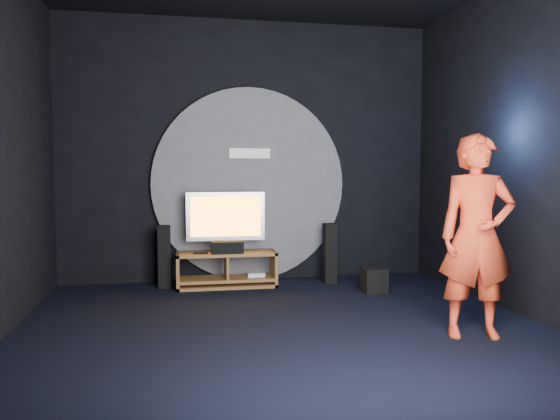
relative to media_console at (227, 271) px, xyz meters
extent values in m
plane|color=black|center=(0.34, -2.05, -0.20)|extent=(5.00, 5.00, 0.00)
cube|color=black|center=(0.34, 0.45, 1.55)|extent=(5.00, 0.04, 3.50)
cube|color=black|center=(0.34, -4.55, 1.55)|extent=(5.00, 0.04, 3.50)
cube|color=black|center=(2.84, -2.05, 1.55)|extent=(0.04, 5.00, 3.50)
cylinder|color=#515156|center=(0.34, 0.39, 1.10)|extent=(2.60, 0.08, 2.60)
cube|color=white|center=(0.34, 0.34, 1.52)|extent=(0.55, 0.03, 0.13)
cube|color=#99652F|center=(-0.01, 0.00, 0.23)|extent=(1.27, 0.45, 0.04)
cube|color=#99652F|center=(-0.01, 0.00, -0.10)|extent=(1.23, 0.42, 0.04)
cube|color=#99652F|center=(-0.62, 0.00, 0.03)|extent=(0.04, 0.45, 0.45)
cube|color=#99652F|center=(0.61, 0.00, 0.03)|extent=(0.04, 0.45, 0.45)
cube|color=#99652F|center=(-0.01, 0.00, 0.07)|extent=(0.03, 0.40, 0.29)
cube|color=#99652F|center=(-0.01, 0.00, -0.18)|extent=(1.27, 0.45, 0.04)
cube|color=white|center=(0.37, 0.00, -0.05)|extent=(0.22, 0.16, 0.05)
cube|color=#ABAAB1|center=(-0.01, 0.07, 0.27)|extent=(0.36, 0.22, 0.04)
cylinder|color=#ABAAB1|center=(-0.01, 0.07, 0.34)|extent=(0.07, 0.07, 0.10)
cube|color=#ABAAB1|center=(-0.01, 0.07, 0.71)|extent=(1.01, 0.06, 0.62)
cube|color=orange|center=(-0.01, 0.04, 0.71)|extent=(0.90, 0.01, 0.51)
cube|color=black|center=(-0.01, -0.15, 0.33)|extent=(0.40, 0.15, 0.15)
cube|color=black|center=(-0.34, -0.12, 0.27)|extent=(0.18, 0.05, 0.02)
cube|color=black|center=(-0.79, 0.09, 0.20)|extent=(0.16, 0.18, 0.79)
cube|color=black|center=(1.36, -0.03, 0.20)|extent=(0.16, 0.18, 0.79)
cube|color=black|center=(1.73, -0.68, -0.04)|extent=(0.28, 0.28, 0.30)
imported|color=red|center=(1.99, -2.54, 0.71)|extent=(0.74, 0.57, 1.81)
camera|label=1|loc=(-0.62, -6.93, 1.28)|focal=35.00mm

